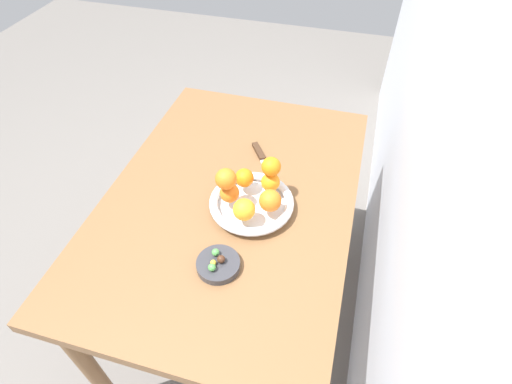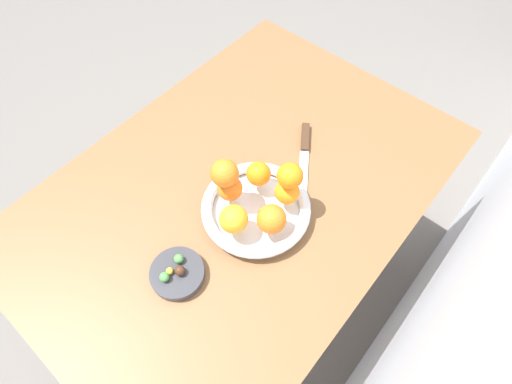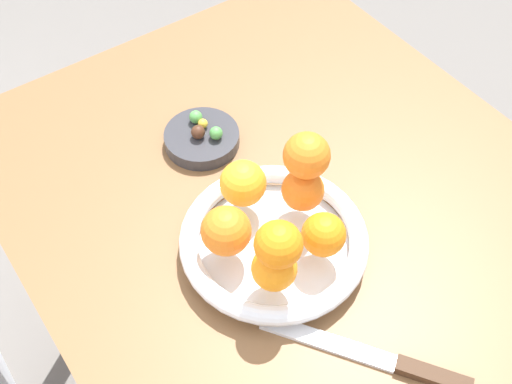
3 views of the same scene
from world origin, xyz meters
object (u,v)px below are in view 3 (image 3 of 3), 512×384
object	(u,v)px
fruit_bowl	(274,241)
candy_ball_1	(216,133)
candy_dish	(202,138)
orange_2	(226,231)
dining_table	(329,274)
candy_ball_3	(203,124)
orange_0	(303,190)
candy_ball_0	(198,132)
orange_6	(307,156)
orange_1	(243,183)
orange_4	(324,235)
candy_ball_2	(196,117)
orange_3	(274,268)
orange_5	(278,244)
knife	(382,360)

from	to	relation	value
fruit_bowl	candy_ball_1	distance (m)	0.21
candy_dish	orange_2	xyz separation A→B (m)	(-0.20, 0.09, 0.06)
dining_table	candy_ball_3	bearing A→B (deg)	9.02
orange_0	candy_ball_0	size ratio (longest dim) A/B	2.67
orange_6	orange_1	bearing A→B (deg)	53.98
fruit_bowl	candy_dish	world-z (taller)	fruit_bowl
orange_0	orange_4	xyz separation A→B (m)	(-0.07, 0.02, -0.00)
dining_table	orange_4	size ratio (longest dim) A/B	19.09
fruit_bowl	orange_2	distance (m)	0.08
candy_dish	candy_ball_1	bearing A→B (deg)	-146.94
orange_0	orange_1	bearing A→B (deg)	48.41
fruit_bowl	orange_6	size ratio (longest dim) A/B	4.11
fruit_bowl	candy_ball_1	bearing A→B (deg)	-11.31
candy_ball_2	candy_ball_3	distance (m)	0.02
fruit_bowl	orange_3	size ratio (longest dim) A/B	4.45
dining_table	orange_2	size ratio (longest dim) A/B	16.90
orange_2	candy_ball_2	distance (m)	0.25
orange_3	candy_ball_3	size ratio (longest dim) A/B	3.68
candy_dish	orange_5	distance (m)	0.32
orange_2	orange_3	size ratio (longest dim) A/B	1.14
fruit_bowl	orange_4	size ratio (longest dim) A/B	4.39
orange_3	candy_ball_3	xyz separation A→B (m)	(0.29, -0.08, -0.04)
orange_1	orange_6	distance (m)	0.10
orange_4	candy_ball_0	distance (m)	0.28
orange_2	orange_6	world-z (taller)	orange_6
orange_4	orange_6	distance (m)	0.10
candy_ball_0	knife	size ratio (longest dim) A/B	0.10
orange_5	candy_ball_3	size ratio (longest dim) A/B	3.73
orange_3	candy_ball_0	world-z (taller)	orange_3
orange_5	dining_table	bearing A→B (deg)	-77.69
dining_table	orange_5	world-z (taller)	orange_5
orange_3	orange_4	bearing A→B (deg)	-87.12
candy_ball_2	knife	size ratio (longest dim) A/B	0.09
orange_0	orange_2	bearing A→B (deg)	89.41
candy_dish	knife	distance (m)	0.43
orange_4	candy_ball_3	bearing A→B (deg)	0.31
orange_3	candy_ball_0	distance (m)	0.29
orange_1	orange_5	world-z (taller)	orange_5
dining_table	orange_4	distance (m)	0.16
knife	candy_dish	bearing A→B (deg)	-1.94
orange_1	orange_4	bearing A→B (deg)	-163.49
candy_ball_0	orange_0	bearing A→B (deg)	-168.44
orange_2	candy_dish	bearing A→B (deg)	-23.27
candy_ball_3	knife	bearing A→B (deg)	176.91
candy_ball_1	candy_ball_2	xyz separation A→B (m)	(0.05, 0.01, 0.00)
orange_3	candy_ball_2	bearing A→B (deg)	-13.89
candy_ball_3	orange_5	bearing A→B (deg)	165.29
orange_5	candy_ball_3	bearing A→B (deg)	-14.71
orange_2	candy_ball_0	distance (m)	0.22
candy_dish	orange_3	world-z (taller)	orange_3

